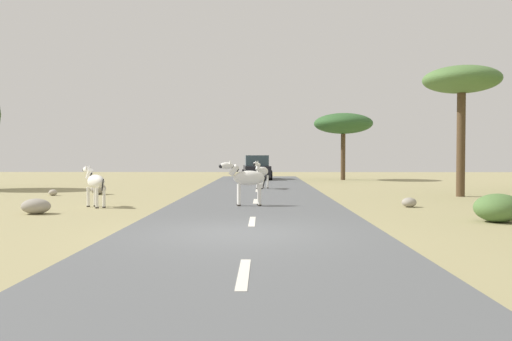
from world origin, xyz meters
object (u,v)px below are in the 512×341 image
Objects in this scene: zebra_0 at (262,172)px; bush_0 at (498,208)px; zebra_2 at (95,182)px; rock_0 at (98,189)px; rock_3 at (53,193)px; car_0 at (257,168)px; tree_2 at (462,83)px; zebra_1 at (246,179)px; tree_5 at (343,124)px; rock_2 at (409,202)px; rock_1 at (36,206)px.

zebra_0 is 14.63m from bush_0.
bush_0 is (11.94, -3.85, -0.48)m from zebra_2.
rock_0 is at bearing 53.75° from zebra_0.
rock_0 is 1.92m from rock_3.
rock_0 is at bearing 60.30° from car_0.
tree_2 is at bearing -0.84° from rock_3.
car_0 is 16.19m from rock_0.
zebra_1 is 5.16m from zebra_2.
tree_5 is 7.01× the size of rock_0.
bush_0 is at bearing -73.08° from rock_2.
car_0 is 9.04× the size of rock_2.
tree_5 is at bearing 60.64° from rock_1.
rock_1 is (0.62, -7.94, -0.02)m from rock_0.
rock_1 is (-6.77, -11.45, -0.69)m from zebra_0.
tree_2 is 15.78m from tree_5.
tree_2 is at bearing -24.55° from zebra_2.
car_0 reaches higher than rock_2.
car_0 is 6.44× the size of rock_0.
rock_2 is (-3.52, -4.74, -4.73)m from tree_2.
rock_3 is at bearing 108.43° from rock_1.
bush_0 is (0.38, -24.28, -3.69)m from tree_5.
bush_0 is at bearing 143.77° from zebra_0.
zebra_1 is 20.33m from car_0.
zebra_0 is 12.93m from tree_5.
zebra_1 is at bearing -39.77° from rock_0.
zebra_1 reaches higher than zebra_2.
tree_2 is (8.58, -4.45, 3.97)m from zebra_0.
zebra_0 reaches higher than rock_2.
car_0 is at bearing 60.07° from rock_3.
rock_2 is at bearing -126.62° from tree_2.
car_0 is 25.19m from bush_0.
tree_2 is at bearing 115.94° from car_0.
rock_0 is (-7.00, -14.59, -0.59)m from car_0.
zebra_0 reaches higher than zebra_2.
car_0 is (-0.40, 11.08, -0.07)m from zebra_0.
rock_0 reaches higher than rock_3.
bush_0 is at bearing -89.11° from tree_5.
zebra_2 is 1.65× the size of rock_1.
zebra_0 is at bearing 15.27° from zebra_2.
tree_5 is (6.30, -0.00, 3.22)m from car_0.
zebra_1 is 3.34× the size of rock_2.
rock_0 is at bearing 155.47° from rock_2.
zebra_0 is 2.12× the size of rock_0.
car_0 is 18.39m from tree_2.
rock_3 is (-2.42, 7.26, -0.10)m from rock_1.
rock_2 is (5.05, -9.19, -0.76)m from zebra_0.
tree_5 is 21.82m from rock_3.
zebra_0 is 11.08m from car_0.
rock_3 is at bearing 80.79° from zebra_2.
zebra_2 is 2.93× the size of rock_2.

